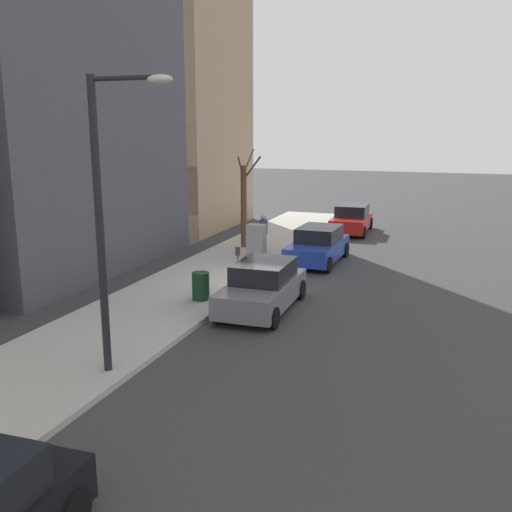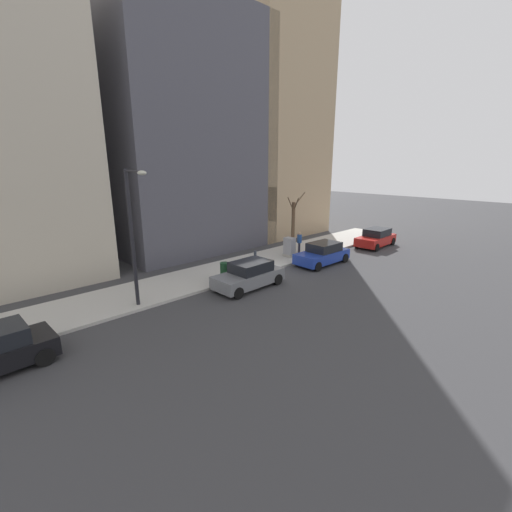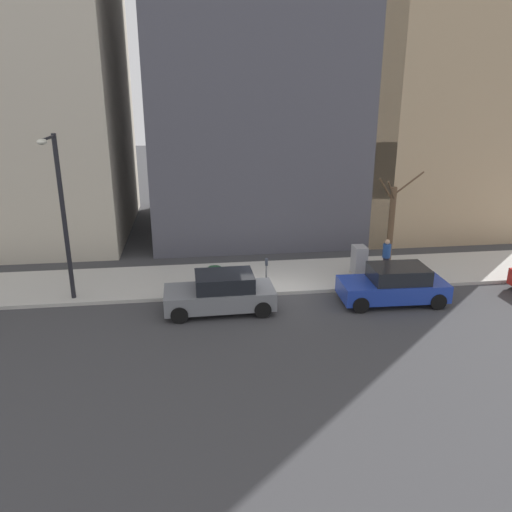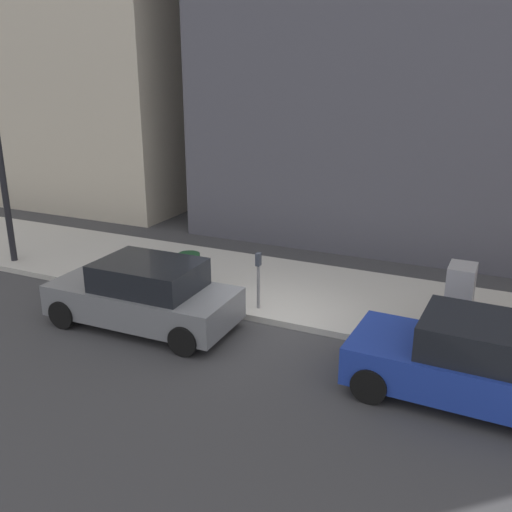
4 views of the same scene
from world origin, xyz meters
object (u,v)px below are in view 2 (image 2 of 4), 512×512
object	(u,v)px
parked_car_blue	(322,254)
trash_bin	(225,270)
streetlamp	(133,228)
utility_box	(289,247)
office_tower_left	(268,118)
parking_meter	(255,259)
office_block_center	(172,137)
pedestrian_near_meter	(299,241)
parked_car_grey	(249,275)
parked_car_red	(376,238)
bare_tree	(293,224)

from	to	relation	value
parked_car_blue	trash_bin	xyz separation A→B (m)	(2.17, 7.04, -0.14)
parked_car_blue	streetlamp	xyz separation A→B (m)	(1.55, 12.79, 3.28)
utility_box	office_tower_left	distance (m)	15.02
parking_meter	office_block_center	world-z (taller)	office_block_center
trash_bin	pedestrian_near_meter	size ratio (longest dim) A/B	0.54
parked_car_blue	parked_car_grey	size ratio (longest dim) A/B	1.00
parked_car_red	trash_bin	xyz separation A→B (m)	(2.19, 14.69, -0.14)
parked_car_blue	pedestrian_near_meter	bearing A→B (deg)	-13.34
parked_car_red	parked_car_blue	world-z (taller)	same
utility_box	pedestrian_near_meter	size ratio (longest dim) A/B	0.86
parked_car_blue	trash_bin	distance (m)	7.37
parked_car_red	office_block_center	bearing A→B (deg)	39.15
parked_car_blue	utility_box	xyz separation A→B (m)	(2.57, 0.59, 0.11)
trash_bin	office_tower_left	world-z (taller)	office_tower_left
utility_box	trash_bin	xyz separation A→B (m)	(-0.40, 6.46, -0.25)
office_block_center	parked_car_grey	bearing A→B (deg)	165.92
parked_car_red	utility_box	distance (m)	8.63
trash_bin	office_block_center	size ratio (longest dim) A/B	0.05
parked_car_grey	bare_tree	xyz separation A→B (m)	(3.75, -8.25, 1.48)
utility_box	bare_tree	size ratio (longest dim) A/B	0.32
utility_box	pedestrian_near_meter	bearing A→B (deg)	-84.62
bare_tree	trash_bin	bearing A→B (deg)	101.37
parked_car_red	office_tower_left	size ratio (longest dim) A/B	0.19
parked_car_grey	office_block_center	size ratio (longest dim) A/B	0.24
utility_box	office_tower_left	size ratio (longest dim) A/B	0.06
bare_tree	office_block_center	size ratio (longest dim) A/B	0.25
bare_tree	pedestrian_near_meter	bearing A→B (deg)	152.62
parked_car_red	trash_bin	world-z (taller)	parked_car_red
utility_box	office_block_center	xyz separation A→B (m)	(10.43, 3.10, 8.15)
parked_car_blue	parked_car_grey	world-z (taller)	same
parked_car_grey	utility_box	world-z (taller)	utility_box
parked_car_red	parking_meter	size ratio (longest dim) A/B	3.15
parked_car_blue	pedestrian_near_meter	world-z (taller)	pedestrian_near_meter
parked_car_red	office_tower_left	world-z (taller)	office_tower_left
pedestrian_near_meter	office_block_center	size ratio (longest dim) A/B	0.09
trash_bin	office_block_center	world-z (taller)	office_block_center
parked_car_blue	trash_bin	world-z (taller)	parked_car_blue
parked_car_grey	parked_car_blue	bearing A→B (deg)	-91.76
parked_car_grey	utility_box	size ratio (longest dim) A/B	2.96
trash_bin	pedestrian_near_meter	distance (m)	7.80
utility_box	trash_bin	bearing A→B (deg)	93.54
utility_box	pedestrian_near_meter	distance (m)	1.33
parking_meter	bare_tree	distance (m)	6.70
parked_car_red	parked_car_grey	xyz separation A→B (m)	(0.12, 14.57, 0.00)
parking_meter	office_tower_left	xyz separation A→B (m)	(9.64, -10.90, 10.12)
parked_car_blue	office_tower_left	size ratio (longest dim) A/B	0.19
parked_car_red	office_block_center	xyz separation A→B (m)	(13.02, 11.33, 8.26)
streetlamp	trash_bin	world-z (taller)	streetlamp
parked_car_grey	parking_meter	size ratio (longest dim) A/B	3.13
utility_box	streetlamp	distance (m)	12.65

